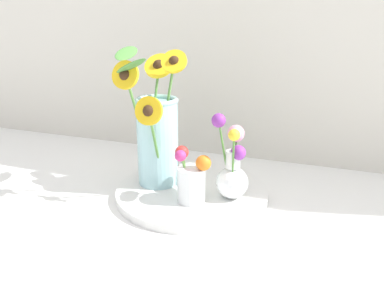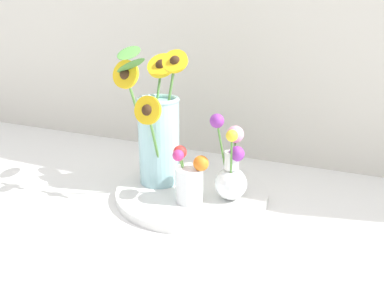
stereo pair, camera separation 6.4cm
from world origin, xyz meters
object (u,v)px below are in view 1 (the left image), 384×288
mason_jar_sunflowers (157,134)px  vase_bulb_right (232,170)px  vase_small_center (192,179)px  serving_tray (192,191)px

mason_jar_sunflowers → vase_bulb_right: mason_jar_sunflowers is taller
vase_bulb_right → vase_small_center: bearing=-148.8°
serving_tray → vase_bulb_right: (0.12, -0.02, 0.09)m
vase_small_center → vase_bulb_right: bearing=31.2°
serving_tray → mason_jar_sunflowers: (-0.10, 0.00, 0.16)m
serving_tray → vase_bulb_right: size_ratio=1.83×
mason_jar_sunflowers → serving_tray: bearing=-2.0°
serving_tray → vase_small_center: 0.11m
serving_tray → vase_small_center: size_ratio=2.85×
mason_jar_sunflowers → vase_bulb_right: bearing=-5.4°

